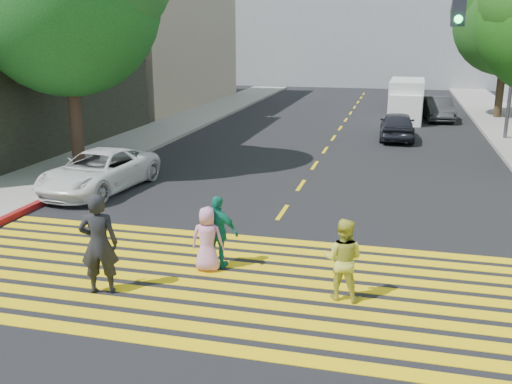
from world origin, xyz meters
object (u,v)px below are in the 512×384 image
at_px(pedestrian_child, 207,239).
at_px(pedestrian_extra, 218,232).
at_px(white_van, 406,102).
at_px(dark_car_parked, 438,109).
at_px(pedestrian_man, 99,244).
at_px(silver_car, 407,96).
at_px(dark_car_near, 397,126).
at_px(pedestrian_woman, 343,259).
at_px(white_sedan, 99,171).
at_px(tree_right_far, 510,16).

relative_size(pedestrian_child, pedestrian_extra, 0.88).
distance_m(pedestrian_child, white_van, 23.18).
distance_m(pedestrian_extra, dark_car_parked, 23.92).
xyz_separation_m(pedestrian_man, dark_car_parked, (7.41, 24.96, -0.32)).
height_order(pedestrian_extra, silver_car, pedestrian_extra).
bearing_deg(pedestrian_man, silver_car, -119.11).
height_order(pedestrian_extra, dark_car_near, pedestrian_extra).
bearing_deg(pedestrian_woman, pedestrian_man, 17.33).
relative_size(pedestrian_child, white_van, 0.28).
bearing_deg(silver_car, dark_car_parked, 100.29).
relative_size(pedestrian_extra, silver_car, 0.32).
relative_size(pedestrian_woman, white_sedan, 0.34).
xyz_separation_m(tree_right_far, pedestrian_woman, (-6.35, -25.28, -4.93)).
xyz_separation_m(pedestrian_woman, dark_car_parked, (2.92, 24.11, -0.13)).
height_order(tree_right_far, pedestrian_woman, tree_right_far).
bearing_deg(pedestrian_extra, pedestrian_child, 63.09).
xyz_separation_m(dark_car_parked, white_van, (-1.79, -0.64, 0.42)).
bearing_deg(pedestrian_woman, pedestrian_child, -6.04).
distance_m(tree_right_far, pedestrian_woman, 26.53).
bearing_deg(dark_car_parked, silver_car, 100.17).
xyz_separation_m(pedestrian_man, pedestrian_extra, (1.80, 1.71, -0.20)).
distance_m(pedestrian_extra, dark_car_near, 16.74).
height_order(pedestrian_woman, pedestrian_child, pedestrian_woman).
distance_m(pedestrian_extra, silver_car, 29.49).
bearing_deg(pedestrian_woman, white_sedan, -28.49).
height_order(pedestrian_child, white_van, white_van).
bearing_deg(dark_car_near, dark_car_parked, -109.21).
xyz_separation_m(tree_right_far, pedestrian_child, (-9.20, -24.64, -5.02)).
relative_size(dark_car_near, silver_car, 0.80).
xyz_separation_m(pedestrian_extra, dark_car_parked, (5.61, 23.25, -0.12)).
relative_size(pedestrian_woman, dark_car_near, 0.40).
distance_m(tree_right_far, silver_car, 8.62).
bearing_deg(pedestrian_woman, white_van, -86.11).
relative_size(pedestrian_man, silver_car, 0.40).
bearing_deg(pedestrian_man, dark_car_near, -124.79).
height_order(tree_right_far, white_sedan, tree_right_far).
bearing_deg(pedestrian_child, white_sedan, -49.11).
bearing_deg(pedestrian_woman, dark_car_near, -85.86).
relative_size(pedestrian_extra, dark_car_near, 0.40).
distance_m(tree_right_far, pedestrian_extra, 26.50).
xyz_separation_m(tree_right_far, dark_car_parked, (-3.43, -1.17, -5.05)).
distance_m(tree_right_far, dark_car_near, 11.02).
bearing_deg(pedestrian_child, pedestrian_extra, -131.96).
xyz_separation_m(pedestrian_woman, white_van, (1.13, 23.47, 0.29)).
xyz_separation_m(pedestrian_man, white_van, (5.62, 24.32, 0.10)).
xyz_separation_m(pedestrian_extra, dark_car_near, (3.44, 16.38, -0.12)).
relative_size(pedestrian_man, white_sedan, 0.43).
bearing_deg(pedestrian_child, white_van, -105.18).
distance_m(white_sedan, dark_car_parked, 21.45).
distance_m(white_sedan, white_van, 20.02).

